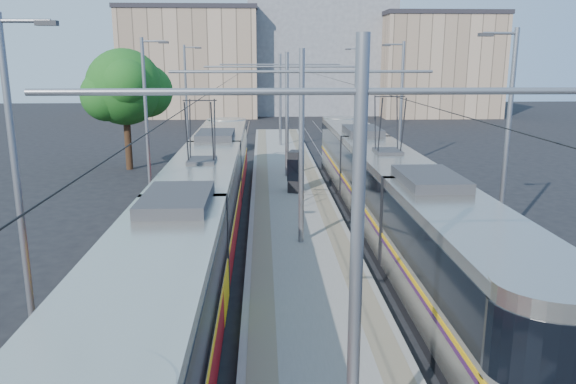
{
  "coord_description": "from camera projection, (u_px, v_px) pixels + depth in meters",
  "views": [
    {
      "loc": [
        -1.39,
        -11.88,
        6.95
      ],
      "look_at": [
        -0.37,
        10.52,
        1.6
      ],
      "focal_mm": 35.0,
      "sensor_mm": 36.0,
      "label": 1
    }
  ],
  "objects": [
    {
      "name": "tram_left",
      "position": [
        204.0,
        204.0,
        20.72
      ],
      "size": [
        2.43,
        30.9,
        5.5
      ],
      "color": "black",
      "rests_on": "ground"
    },
    {
      "name": "tree",
      "position": [
        130.0,
        88.0,
        35.14
      ],
      "size": [
        5.22,
        4.82,
        7.58
      ],
      "color": "#382314",
      "rests_on": "ground"
    },
    {
      "name": "tactile_strip_right",
      "position": [
        317.0,
        187.0,
        29.73
      ],
      "size": [
        0.7,
        50.0,
        0.01
      ],
      "primitive_type": "cube",
      "color": "gray",
      "rests_on": "platform"
    },
    {
      "name": "building_centre",
      "position": [
        318.0,
        45.0,
        73.66
      ],
      "size": [
        18.36,
        14.28,
        17.32
      ],
      "color": "gray",
      "rests_on": "ground"
    },
    {
      "name": "shelter",
      "position": [
        295.0,
        170.0,
        28.53
      ],
      "size": [
        0.82,
        1.07,
        2.1
      ],
      "rotation": [
        0.0,
        0.0,
        -0.27
      ],
      "color": "black",
      "rests_on": "platform"
    },
    {
      "name": "tactile_strip_left",
      "position": [
        262.0,
        188.0,
        29.6
      ],
      "size": [
        0.7,
        50.0,
        0.01
      ],
      "primitive_type": "cube",
      "color": "gray",
      "rests_on": "platform"
    },
    {
      "name": "building_right",
      "position": [
        436.0,
        65.0,
        69.02
      ],
      "size": [
        14.28,
        10.2,
        12.35
      ],
      "color": "tan",
      "rests_on": "ground"
    },
    {
      "name": "street_lamps",
      "position": [
        286.0,
        107.0,
        32.65
      ],
      "size": [
        15.18,
        38.22,
        8.0
      ],
      "color": "gray",
      "rests_on": "ground"
    },
    {
      "name": "tram_right",
      "position": [
        386.0,
        187.0,
        22.72
      ],
      "size": [
        2.43,
        28.75,
        5.5
      ],
      "color": "black",
      "rests_on": "ground"
    },
    {
      "name": "platform",
      "position": [
        289.0,
        190.0,
        29.7
      ],
      "size": [
        4.0,
        50.0,
        0.3
      ],
      "primitive_type": "cube",
      "color": "gray",
      "rests_on": "ground"
    },
    {
      "name": "rails",
      "position": [
        289.0,
        193.0,
        29.73
      ],
      "size": [
        8.71,
        70.0,
        0.03
      ],
      "color": "gray",
      "rests_on": "ground"
    },
    {
      "name": "building_left",
      "position": [
        193.0,
        62.0,
        69.58
      ],
      "size": [
        16.32,
        12.24,
        12.95
      ],
      "color": "tan",
      "rests_on": "ground"
    },
    {
      "name": "ground",
      "position": [
        324.0,
        361.0,
        13.22
      ],
      "size": [
        160.0,
        160.0,
        0.0
      ],
      "primitive_type": "plane",
      "color": "black",
      "rests_on": "ground"
    },
    {
      "name": "catenary",
      "position": [
        292.0,
        112.0,
        25.92
      ],
      "size": [
        9.2,
        70.0,
        7.0
      ],
      "color": "gray",
      "rests_on": "platform"
    }
  ]
}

